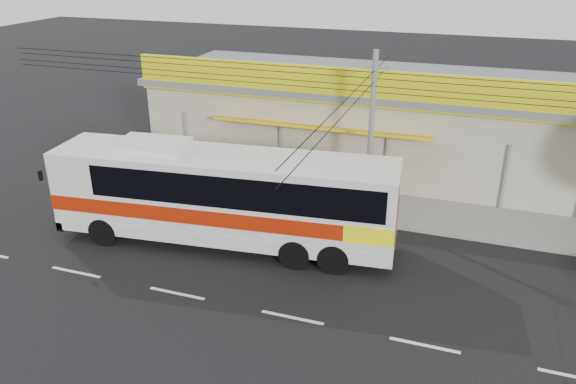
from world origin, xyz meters
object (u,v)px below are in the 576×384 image
utility_pole (374,81)px  coach_bus (229,193)px  motorbike_dark (187,172)px  motorbike_red (227,187)px

utility_pole → coach_bus: bearing=-136.3°
motorbike_dark → utility_pole: bearing=-97.1°
coach_bus → motorbike_dark: bearing=128.1°
motorbike_red → utility_pole: bearing=-110.6°
motorbike_red → utility_pole: 7.95m
motorbike_red → motorbike_dark: 2.56m
coach_bus → utility_pole: size_ratio=0.38×
motorbike_red → utility_pole: utility_pole is taller
coach_bus → motorbike_dark: size_ratio=6.60×
motorbike_dark → utility_pole: size_ratio=0.06×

